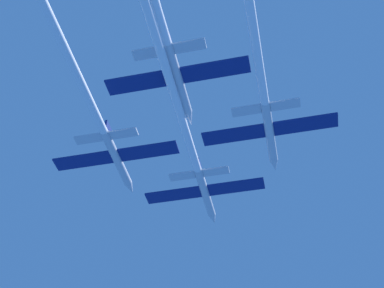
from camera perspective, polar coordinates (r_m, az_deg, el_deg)
jet_lead at (r=66.00m, az=-0.91°, el=2.11°), size 16.97×50.82×2.81m
jet_left_wing at (r=64.43m, az=-11.17°, el=5.13°), size 16.97×44.99×2.81m
jet_right_wing at (r=58.51m, az=6.76°, el=11.06°), size 16.97×51.95×2.81m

